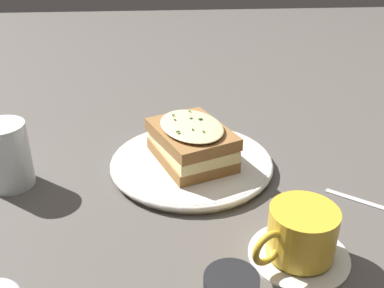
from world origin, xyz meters
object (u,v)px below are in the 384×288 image
(dinner_plate, at_px, (192,163))
(water_glass, at_px, (6,155))
(teacup_with_saucer, at_px, (300,236))
(sandwich, at_px, (191,142))

(dinner_plate, xyz_separation_m, water_glass, (-0.28, -0.03, 0.04))
(dinner_plate, xyz_separation_m, teacup_with_saucer, (0.11, -0.22, 0.02))
(teacup_with_saucer, height_order, water_glass, water_glass)
(sandwich, xyz_separation_m, water_glass, (-0.28, -0.03, 0.00))
(dinner_plate, bearing_deg, teacup_with_saucer, -62.53)
(dinner_plate, height_order, teacup_with_saucer, teacup_with_saucer)
(dinner_plate, bearing_deg, water_glass, -174.51)
(sandwich, distance_m, teacup_with_saucer, 0.25)
(dinner_plate, xyz_separation_m, sandwich, (-0.00, -0.00, 0.04))
(sandwich, bearing_deg, water_glass, -174.49)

